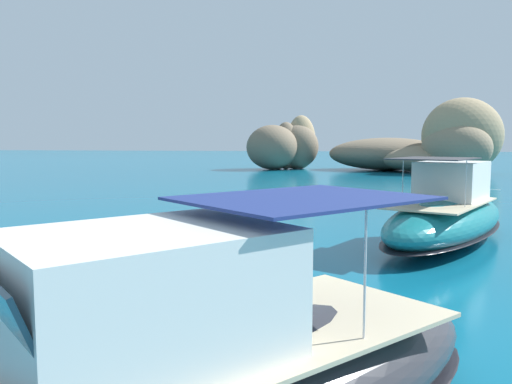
{
  "coord_description": "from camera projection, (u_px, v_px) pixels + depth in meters",
  "views": [
    {
      "loc": [
        3.35,
        -8.94,
        4.05
      ],
      "look_at": [
        -1.13,
        15.26,
        1.61
      ],
      "focal_mm": 36.05,
      "sensor_mm": 36.0,
      "label": 1
    }
  ],
  "objects": [
    {
      "name": "motorboat_teal",
      "position": [
        447.0,
        216.0,
        20.33
      ],
      "size": [
        7.73,
        11.34,
        3.44
      ],
      "color": "#19727A",
      "rests_on": "ground"
    },
    {
      "name": "ground_plane",
      "position": [
        168.0,
        355.0,
        9.75
      ],
      "size": [
        400.0,
        400.0,
        0.0
      ],
      "primitive_type": "plane",
      "color": "#0C5B7A"
    },
    {
      "name": "dinghy_tender",
      "position": [
        88.0,
        248.0,
        18.45
      ],
      "size": [
        2.78,
        2.33,
        0.58
      ],
      "color": "yellow",
      "rests_on": "ground"
    },
    {
      "name": "channel_buoy",
      "position": [
        242.0,
        276.0,
        14.16
      ],
      "size": [
        0.56,
        0.56,
        1.48
      ],
      "color": "#E54C19",
      "rests_on": "ground"
    },
    {
      "name": "islet_large",
      "position": [
        424.0,
        150.0,
        67.76
      ],
      "size": [
        23.75,
        19.33,
        9.51
      ],
      "color": "#756651",
      "rests_on": "ground"
    },
    {
      "name": "islet_small",
      "position": [
        285.0,
        147.0,
        74.28
      ],
      "size": [
        12.49,
        11.73,
        7.82
      ],
      "color": "#756651",
      "rests_on": "ground"
    }
  ]
}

